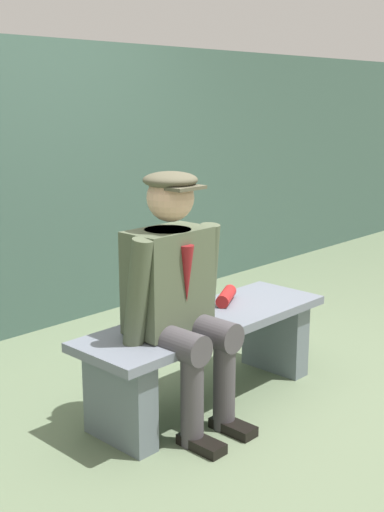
# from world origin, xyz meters

# --- Properties ---
(ground_plane) EXTENTS (30.00, 30.00, 0.00)m
(ground_plane) POSITION_xyz_m (0.00, 0.00, 0.00)
(ground_plane) COLOR #617254
(bench) EXTENTS (1.51, 0.48, 0.48)m
(bench) POSITION_xyz_m (0.00, 0.00, 0.32)
(bench) COLOR slate
(bench) RESTS_ON ground
(seated_man) EXTENTS (0.59, 0.57, 1.27)m
(seated_man) POSITION_xyz_m (0.28, 0.06, 0.70)
(seated_man) COLOR #4D5740
(seated_man) RESTS_ON ground
(rolled_magazine) EXTENTS (0.24, 0.18, 0.07)m
(rolled_magazine) POSITION_xyz_m (-0.27, -0.09, 0.51)
(rolled_magazine) COLOR #B21E1E
(rolled_magazine) RESTS_ON bench
(stadium_wall) EXTENTS (12.00, 0.24, 1.99)m
(stadium_wall) POSITION_xyz_m (0.00, -1.74, 1.00)
(stadium_wall) COLOR #3D584E
(stadium_wall) RESTS_ON ground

